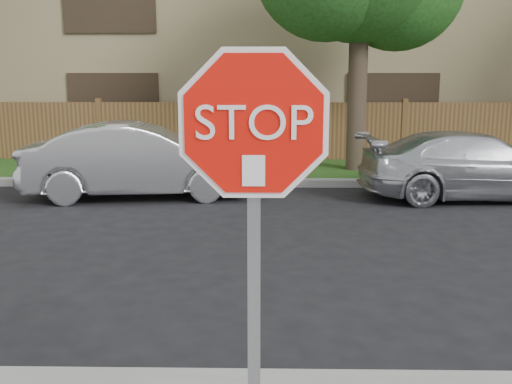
{
  "coord_description": "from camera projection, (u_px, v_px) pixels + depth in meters",
  "views": [
    {
      "loc": [
        0.42,
        -4.34,
        2.39
      ],
      "look_at": [
        0.36,
        -0.9,
        1.7
      ],
      "focal_mm": 42.0,
      "sensor_mm": 36.0,
      "label": 1
    }
  ],
  "objects": [
    {
      "name": "far_curb",
      "position": [
        247.0,
        183.0,
        12.7
      ],
      "size": [
        70.0,
        0.3,
        0.15
      ],
      "primitive_type": "cube",
      "color": "gray",
      "rests_on": "ground"
    },
    {
      "name": "sedan_left",
      "position": [
        140.0,
        160.0,
        11.48
      ],
      "size": [
        4.49,
        2.01,
        1.43
      ],
      "primitive_type": "imported",
      "rotation": [
        0.0,
        0.0,
        1.69
      ],
      "color": "#BCBDC2",
      "rests_on": "ground"
    },
    {
      "name": "grass_strip",
      "position": [
        249.0,
        171.0,
        14.32
      ],
      "size": [
        70.0,
        3.0,
        0.12
      ],
      "primitive_type": "cube",
      "color": "#1E4714",
      "rests_on": "ground"
    },
    {
      "name": "fence",
      "position": [
        251.0,
        133.0,
        15.74
      ],
      "size": [
        70.0,
        0.12,
        1.6
      ],
      "primitive_type": "cube",
      "color": "brown",
      "rests_on": "ground"
    },
    {
      "name": "ground",
      "position": [
        213.0,
        380.0,
        4.73
      ],
      "size": [
        90.0,
        90.0,
        0.0
      ],
      "primitive_type": "plane",
      "color": "black",
      "rests_on": "ground"
    },
    {
      "name": "apartment_building",
      "position": [
        255.0,
        38.0,
        20.69
      ],
      "size": [
        35.2,
        9.2,
        7.2
      ],
      "color": "tan",
      "rests_on": "ground"
    },
    {
      "name": "sedan_right",
      "position": [
        475.0,
        166.0,
        11.38
      ],
      "size": [
        4.46,
        2.03,
        1.27
      ],
      "primitive_type": "imported",
      "rotation": [
        0.0,
        0.0,
        1.63
      ],
      "color": "silver",
      "rests_on": "ground"
    },
    {
      "name": "stop_sign",
      "position": [
        254.0,
        190.0,
        2.91
      ],
      "size": [
        1.01,
        0.13,
        2.55
      ],
      "color": "gray",
      "rests_on": "sidewalk_near"
    }
  ]
}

